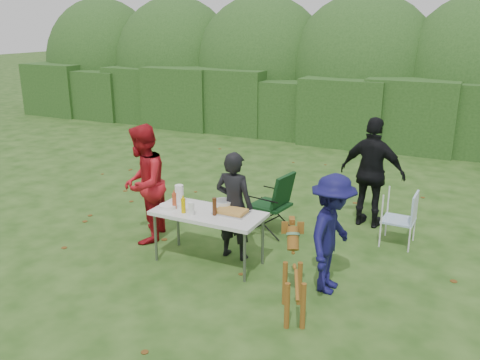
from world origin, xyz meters
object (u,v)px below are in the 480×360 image
at_px(mustard_bottle, 183,206).
at_px(paper_towel_roll, 179,194).
at_px(person_cook, 234,206).
at_px(person_black_puffy, 372,173).
at_px(dog, 294,279).
at_px(camping_chair, 270,202).
at_px(ketchup_bottle, 174,201).
at_px(folding_table, 208,216).
at_px(lawn_chair, 399,218).
at_px(child, 332,234).
at_px(beer_bottle, 214,207).
at_px(person_red_jacket, 143,184).

xyz_separation_m(mustard_bottle, paper_towel_roll, (-0.26, 0.30, 0.03)).
xyz_separation_m(person_cook, mustard_bottle, (-0.52, -0.47, 0.07)).
bearing_deg(person_black_puffy, dog, 93.68).
distance_m(camping_chair, ketchup_bottle, 1.71).
bearing_deg(person_black_puffy, folding_table, 60.85).
distance_m(person_cook, lawn_chair, 2.49).
distance_m(folding_table, dog, 1.70).
height_order(folding_table, lawn_chair, lawn_chair).
distance_m(person_black_puffy, child, 2.31).
relative_size(beer_bottle, paper_towel_roll, 0.92).
bearing_deg(ketchup_bottle, paper_towel_roll, 106.61).
height_order(folding_table, mustard_bottle, mustard_bottle).
distance_m(person_red_jacket, child, 2.96).
relative_size(child, beer_bottle, 6.21).
bearing_deg(lawn_chair, ketchup_bottle, 35.93).
bearing_deg(lawn_chair, mustard_bottle, 39.01).
bearing_deg(child, beer_bottle, 94.36).
bearing_deg(camping_chair, person_red_jacket, 44.93).
bearing_deg(folding_table, child, 0.44).
relative_size(folding_table, ketchup_bottle, 6.82).
height_order(folding_table, child, child).
distance_m(dog, camping_chair, 2.42).
bearing_deg(beer_bottle, person_cook, 74.35).
distance_m(child, lawn_chair, 1.86).
bearing_deg(person_red_jacket, mustard_bottle, 46.93).
height_order(person_black_puffy, mustard_bottle, person_black_puffy).
height_order(person_red_jacket, dog, person_red_jacket).
height_order(beer_bottle, paper_towel_roll, paper_towel_roll).
xyz_separation_m(person_red_jacket, child, (2.94, -0.23, -0.14)).
height_order(dog, camping_chair, camping_chair).
height_order(person_cook, camping_chair, person_cook).
bearing_deg(paper_towel_roll, beer_bottle, -16.26).
bearing_deg(ketchup_bottle, child, 2.82).
relative_size(child, lawn_chair, 1.80).
bearing_deg(child, person_red_jacket, 87.21).
bearing_deg(child, dog, 167.37).
xyz_separation_m(dog, mustard_bottle, (-1.79, 0.57, 0.37)).
xyz_separation_m(lawn_chair, beer_bottle, (-2.08, -1.83, 0.45)).
distance_m(person_cook, beer_bottle, 0.39).
distance_m(camping_chair, lawn_chair, 1.93).
relative_size(folding_table, lawn_chair, 1.81).
distance_m(person_red_jacket, camping_chair, 1.97).
xyz_separation_m(folding_table, child, (1.70, 0.01, 0.06)).
bearing_deg(camping_chair, paper_towel_roll, 64.12).
relative_size(person_cook, child, 1.03).
height_order(person_black_puffy, beer_bottle, person_black_puffy).
distance_m(lawn_chair, paper_towel_roll, 3.23).
height_order(person_black_puffy, dog, person_black_puffy).
bearing_deg(lawn_chair, folding_table, 39.85).
bearing_deg(person_black_puffy, lawn_chair, 141.63).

